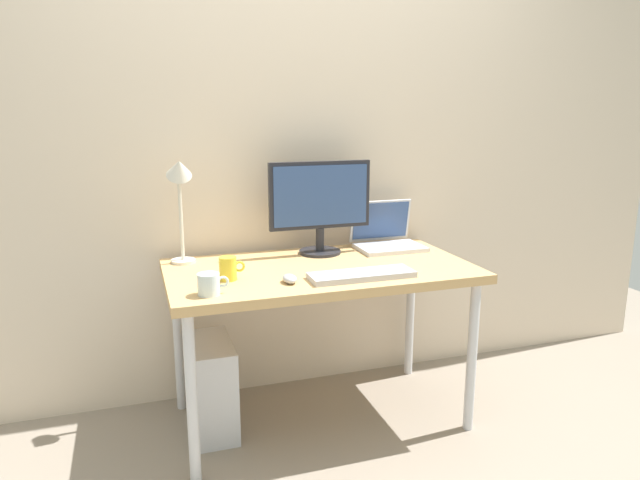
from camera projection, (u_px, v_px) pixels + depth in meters
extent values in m
plane|color=gray|center=(320.00, 417.00, 2.72)|extent=(6.00, 6.00, 0.00)
cube|color=beige|center=(293.00, 133.00, 2.82)|extent=(4.40, 0.04, 2.60)
cube|color=tan|center=(320.00, 271.00, 2.56)|extent=(1.33, 0.72, 0.04)
cylinder|color=silver|center=(192.00, 399.00, 2.19)|extent=(0.04, 0.04, 0.69)
cylinder|color=silver|center=(472.00, 357.00, 2.56)|extent=(0.04, 0.04, 0.69)
cylinder|color=silver|center=(178.00, 340.00, 2.74)|extent=(0.04, 0.04, 0.69)
cylinder|color=silver|center=(410.00, 313.00, 3.11)|extent=(0.04, 0.04, 0.69)
cylinder|color=#232328|center=(320.00, 252.00, 2.79)|extent=(0.20, 0.20, 0.01)
cylinder|color=#232328|center=(320.00, 239.00, 2.78)|extent=(0.04, 0.04, 0.11)
cube|color=#232328|center=(320.00, 195.00, 2.73)|extent=(0.49, 0.03, 0.32)
cube|color=#334C7F|center=(321.00, 196.00, 2.71)|extent=(0.46, 0.01, 0.28)
cube|color=silver|center=(390.00, 248.00, 2.86)|extent=(0.32, 0.22, 0.02)
cube|color=silver|center=(380.00, 220.00, 2.95)|extent=(0.32, 0.05, 0.21)
cube|color=#334C7F|center=(381.00, 220.00, 2.95)|extent=(0.30, 0.03, 0.18)
cylinder|color=silver|center=(183.00, 261.00, 2.62)|extent=(0.11, 0.11, 0.01)
cylinder|color=silver|center=(181.00, 218.00, 2.58)|extent=(0.02, 0.02, 0.39)
cone|color=silver|center=(179.00, 168.00, 2.49)|extent=(0.11, 0.14, 0.13)
cube|color=#B2B2B7|center=(362.00, 275.00, 2.39)|extent=(0.44, 0.14, 0.02)
ellipsoid|color=#B2B2B7|center=(290.00, 279.00, 2.32)|extent=(0.06, 0.09, 0.03)
cylinder|color=yellow|center=(228.00, 269.00, 2.35)|extent=(0.07, 0.07, 0.10)
torus|color=yellow|center=(239.00, 266.00, 2.36)|extent=(0.05, 0.01, 0.05)
cylinder|color=silver|center=(209.00, 284.00, 2.16)|extent=(0.08, 0.08, 0.08)
torus|color=silver|center=(223.00, 282.00, 2.18)|extent=(0.05, 0.01, 0.05)
cube|color=silver|center=(212.00, 386.00, 2.58)|extent=(0.18, 0.36, 0.42)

